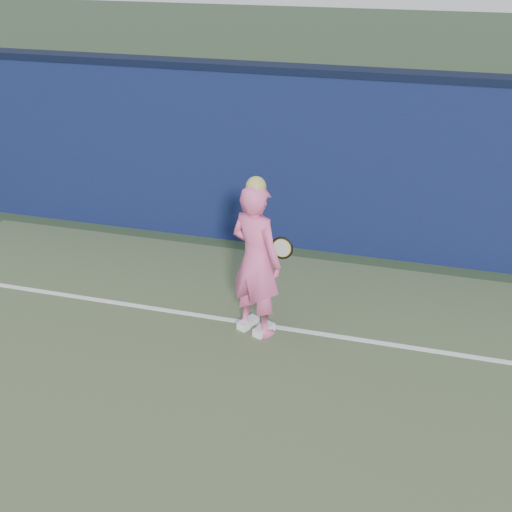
% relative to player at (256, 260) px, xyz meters
% --- Properties ---
extents(backstop_wall, '(24.00, 0.40, 2.50)m').
position_rel_player_xyz_m(backstop_wall, '(0.61, 2.62, 0.34)').
color(backstop_wall, '#0D1A39').
rests_on(backstop_wall, ground).
extents(wall_cap, '(24.00, 0.42, 0.10)m').
position_rel_player_xyz_m(wall_cap, '(0.61, 2.62, 1.64)').
color(wall_cap, black).
rests_on(wall_cap, backstop_wall).
extents(player, '(0.78, 0.66, 1.89)m').
position_rel_player_xyz_m(player, '(0.00, 0.00, 0.00)').
color(player, pink).
rests_on(player, ground).
extents(racket, '(0.49, 0.18, 0.28)m').
position_rel_player_xyz_m(racket, '(0.17, 0.42, -0.01)').
color(racket, black).
rests_on(racket, ground).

